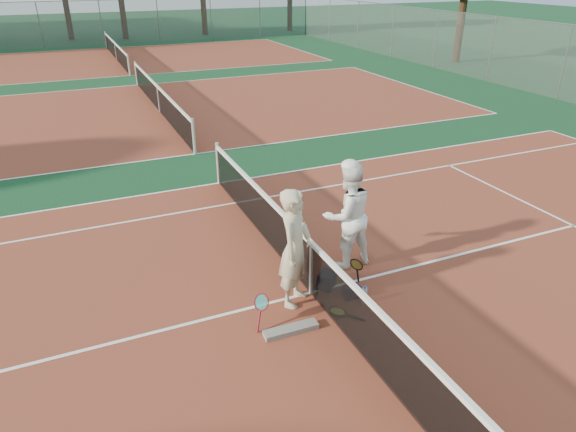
{
  "coord_description": "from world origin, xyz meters",
  "views": [
    {
      "loc": [
        -3.34,
        -6.66,
        5.12
      ],
      "look_at": [
        0.0,
        0.98,
        1.05
      ],
      "focal_mm": 32.0,
      "sensor_mm": 36.0,
      "label": 1
    }
  ],
  "objects_px": {
    "sports_bag_navy": "(327,280)",
    "sports_bag_purple": "(352,292)",
    "racket_red": "(262,310)",
    "racket_black_held": "(356,272)",
    "player_a": "(295,248)",
    "player_b": "(347,215)",
    "racket_spare": "(338,312)",
    "water_bottle": "(364,296)",
    "net_main": "(311,268)"
  },
  "relations": [
    {
      "from": "sports_bag_navy",
      "to": "sports_bag_purple",
      "type": "xyz_separation_m",
      "value": [
        0.24,
        -0.46,
        -0.03
      ]
    },
    {
      "from": "racket_red",
      "to": "racket_black_held",
      "type": "height_order",
      "value": "racket_black_held"
    },
    {
      "from": "player_a",
      "to": "sports_bag_navy",
      "type": "height_order",
      "value": "player_a"
    },
    {
      "from": "racket_black_held",
      "to": "sports_bag_purple",
      "type": "bearing_deg",
      "value": 12.38
    },
    {
      "from": "player_b",
      "to": "racket_spare",
      "type": "distance_m",
      "value": 1.9
    },
    {
      "from": "water_bottle",
      "to": "net_main",
      "type": "bearing_deg",
      "value": 137.24
    },
    {
      "from": "racket_black_held",
      "to": "racket_spare",
      "type": "bearing_deg",
      "value": 3.99
    },
    {
      "from": "net_main",
      "to": "racket_red",
      "type": "bearing_deg",
      "value": -156.6
    },
    {
      "from": "player_a",
      "to": "player_b",
      "type": "bearing_deg",
      "value": -17.84
    },
    {
      "from": "racket_black_held",
      "to": "sports_bag_purple",
      "type": "height_order",
      "value": "racket_black_held"
    },
    {
      "from": "sports_bag_navy",
      "to": "racket_black_held",
      "type": "bearing_deg",
      "value": -21.74
    },
    {
      "from": "net_main",
      "to": "racket_spare",
      "type": "height_order",
      "value": "net_main"
    },
    {
      "from": "sports_bag_navy",
      "to": "player_b",
      "type": "bearing_deg",
      "value": 39.86
    },
    {
      "from": "racket_red",
      "to": "racket_black_held",
      "type": "xyz_separation_m",
      "value": [
        1.9,
        0.34,
        0.02
      ]
    },
    {
      "from": "player_b",
      "to": "sports_bag_purple",
      "type": "height_order",
      "value": "player_b"
    },
    {
      "from": "player_b",
      "to": "racket_black_held",
      "type": "relative_size",
      "value": 3.54
    },
    {
      "from": "net_main",
      "to": "water_bottle",
      "type": "bearing_deg",
      "value": -42.76
    },
    {
      "from": "player_b",
      "to": "sports_bag_navy",
      "type": "distance_m",
      "value": 1.26
    },
    {
      "from": "water_bottle",
      "to": "sports_bag_purple",
      "type": "bearing_deg",
      "value": 113.81
    },
    {
      "from": "player_a",
      "to": "water_bottle",
      "type": "relative_size",
      "value": 6.85
    },
    {
      "from": "sports_bag_navy",
      "to": "sports_bag_purple",
      "type": "relative_size",
      "value": 1.3
    },
    {
      "from": "racket_black_held",
      "to": "racket_spare",
      "type": "relative_size",
      "value": 0.95
    },
    {
      "from": "racket_spare",
      "to": "sports_bag_navy",
      "type": "distance_m",
      "value": 0.81
    },
    {
      "from": "racket_spare",
      "to": "player_a",
      "type": "bearing_deg",
      "value": -2.47
    },
    {
      "from": "racket_spare",
      "to": "sports_bag_purple",
      "type": "relative_size",
      "value": 2.16
    },
    {
      "from": "sports_bag_purple",
      "to": "racket_spare",
      "type": "bearing_deg",
      "value": -144.27
    },
    {
      "from": "sports_bag_purple",
      "to": "water_bottle",
      "type": "relative_size",
      "value": 0.93
    },
    {
      "from": "racket_red",
      "to": "sports_bag_navy",
      "type": "xyz_separation_m",
      "value": [
        1.43,
        0.53,
        -0.13
      ]
    },
    {
      "from": "net_main",
      "to": "player_a",
      "type": "relative_size",
      "value": 5.34
    },
    {
      "from": "racket_black_held",
      "to": "water_bottle",
      "type": "bearing_deg",
      "value": 38.79
    },
    {
      "from": "sports_bag_navy",
      "to": "net_main",
      "type": "bearing_deg",
      "value": -170.51
    },
    {
      "from": "racket_red",
      "to": "player_a",
      "type": "bearing_deg",
      "value": -24.16
    },
    {
      "from": "sports_bag_purple",
      "to": "racket_red",
      "type": "bearing_deg",
      "value": -177.63
    },
    {
      "from": "racket_red",
      "to": "water_bottle",
      "type": "bearing_deg",
      "value": -56.11
    },
    {
      "from": "racket_black_held",
      "to": "water_bottle",
      "type": "relative_size",
      "value": 1.91
    },
    {
      "from": "racket_spare",
      "to": "net_main",
      "type": "bearing_deg",
      "value": -29.8
    },
    {
      "from": "player_b",
      "to": "net_main",
      "type": "bearing_deg",
      "value": 29.55
    },
    {
      "from": "player_b",
      "to": "water_bottle",
      "type": "distance_m",
      "value": 1.58
    },
    {
      "from": "water_bottle",
      "to": "racket_spare",
      "type": "bearing_deg",
      "value": -171.33
    },
    {
      "from": "net_main",
      "to": "racket_black_held",
      "type": "height_order",
      "value": "net_main"
    },
    {
      "from": "sports_bag_navy",
      "to": "sports_bag_purple",
      "type": "bearing_deg",
      "value": -62.29
    },
    {
      "from": "racket_red",
      "to": "racket_spare",
      "type": "relative_size",
      "value": 0.9
    },
    {
      "from": "player_b",
      "to": "racket_black_held",
      "type": "bearing_deg",
      "value": 71.92
    },
    {
      "from": "racket_black_held",
      "to": "sports_bag_navy",
      "type": "distance_m",
      "value": 0.53
    },
    {
      "from": "racket_red",
      "to": "racket_black_held",
      "type": "distance_m",
      "value": 1.93
    },
    {
      "from": "sports_bag_purple",
      "to": "player_b",
      "type": "bearing_deg",
      "value": 66.46
    },
    {
      "from": "sports_bag_navy",
      "to": "sports_bag_purple",
      "type": "height_order",
      "value": "sports_bag_navy"
    },
    {
      "from": "player_b",
      "to": "sports_bag_navy",
      "type": "relative_size",
      "value": 5.6
    },
    {
      "from": "player_a",
      "to": "player_b",
      "type": "xyz_separation_m",
      "value": [
        1.39,
        0.74,
        -0.01
      ]
    },
    {
      "from": "racket_spare",
      "to": "water_bottle",
      "type": "height_order",
      "value": "water_bottle"
    }
  ]
}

